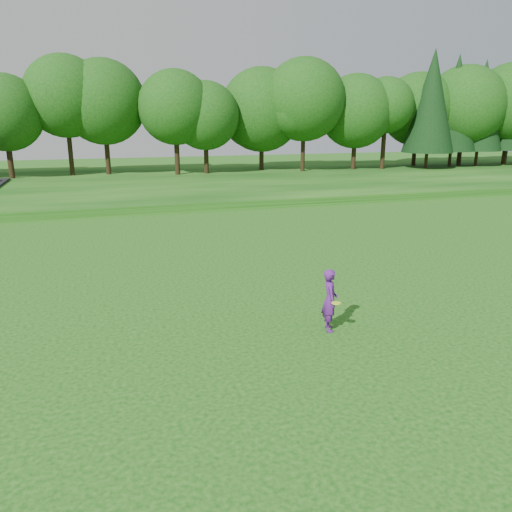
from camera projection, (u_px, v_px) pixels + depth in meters
name	position (u px, v px, depth m)	size (l,w,h in m)	color
ground	(256.00, 323.00, 15.29)	(140.00, 140.00, 0.00)	#0E430C
berm	(146.00, 183.00, 46.46)	(130.00, 30.00, 0.60)	#0E430C
walking_path	(167.00, 211.00, 33.67)	(130.00, 1.60, 0.04)	gray
treeline	(137.00, 97.00, 48.07)	(104.00, 7.00, 15.00)	#0E400F
woman	(330.00, 300.00, 14.55)	(0.61, 0.98, 1.87)	#591B7C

